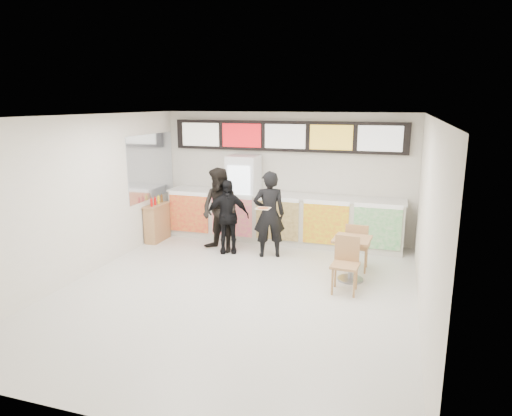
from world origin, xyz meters
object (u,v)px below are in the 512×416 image
at_px(service_counter, 281,218).
at_px(cafe_table, 352,251).
at_px(customer_left, 220,210).
at_px(customer_main, 269,214).
at_px(condiment_ledge, 157,222).
at_px(drinks_fridge, 244,198).
at_px(customer_mid, 227,216).

distance_m(service_counter, cafe_table, 2.67).
bearing_deg(customer_left, customer_main, 19.54).
xyz_separation_m(customer_left, condiment_ledge, (-1.73, 0.29, -0.48)).
bearing_deg(drinks_fridge, cafe_table, -35.30).
relative_size(customer_left, cafe_table, 1.11).
bearing_deg(customer_mid, condiment_ledge, 151.30).
xyz_separation_m(customer_left, customer_mid, (0.17, -0.01, -0.12)).
relative_size(customer_main, cafe_table, 1.10).
bearing_deg(service_counter, condiment_ledge, -164.13).
height_order(service_counter, customer_mid, customer_mid).
distance_m(service_counter, customer_left, 1.58).
distance_m(customer_main, customer_left, 1.11).
bearing_deg(drinks_fridge, condiment_ledge, -156.54).
distance_m(service_counter, customer_main, 1.15).
bearing_deg(customer_left, drinks_fridge, 101.73).
bearing_deg(customer_main, customer_left, -21.44).
bearing_deg(customer_main, drinks_fridge, -70.45).
xyz_separation_m(drinks_fridge, customer_left, (-0.16, -1.10, -0.08)).
relative_size(service_counter, cafe_table, 3.33).
bearing_deg(service_counter, customer_mid, -130.13).
bearing_deg(customer_mid, customer_main, -19.75).
bearing_deg(customer_main, customer_mid, -20.98).
height_order(customer_mid, condiment_ledge, customer_mid).
bearing_deg(customer_mid, customer_left, 157.23).
xyz_separation_m(service_counter, drinks_fridge, (-0.93, 0.02, 0.43)).
relative_size(cafe_table, condiment_ledge, 1.60).
bearing_deg(condiment_ledge, cafe_table, -13.79).
relative_size(drinks_fridge, customer_mid, 1.24).
distance_m(drinks_fridge, customer_mid, 1.13).
bearing_deg(condiment_ledge, customer_left, -9.44).
bearing_deg(condiment_ledge, service_counter, 15.87).
distance_m(customer_main, cafe_table, 2.03).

